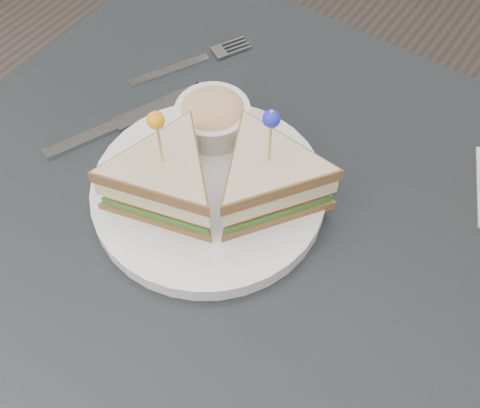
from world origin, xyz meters
name	(u,v)px	position (x,y,z in m)	size (l,w,h in m)	color
table	(229,263)	(0.00, 0.00, 0.67)	(0.80, 0.80, 0.75)	black
plate_meal	(214,176)	(-0.04, 0.03, 0.79)	(0.34, 0.34, 0.16)	white
cutlery_fork	(196,60)	(-0.20, 0.21, 0.75)	(0.10, 0.17, 0.01)	silver
cutlery_knife	(123,122)	(-0.21, 0.06, 0.75)	(0.11, 0.23, 0.01)	silver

